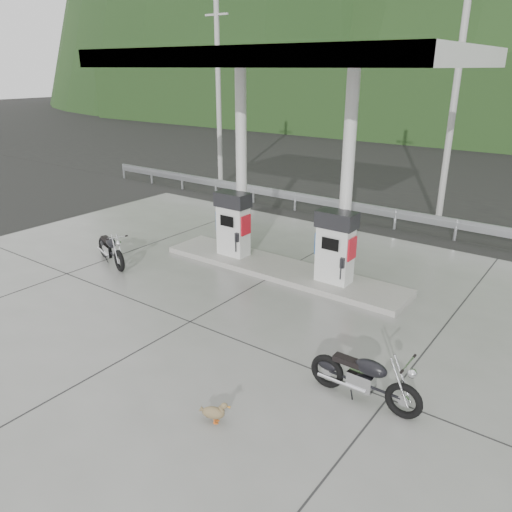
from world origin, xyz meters
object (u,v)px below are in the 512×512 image
Objects in this scene: gas_pump_left at (233,224)px; motorcycle_right at (364,378)px; gas_pump_right at (335,247)px; motorcycle_left at (111,249)px; duck at (213,413)px.

motorcycle_right is at bearing -33.29° from gas_pump_left.
gas_pump_right is at bearing 0.00° from gas_pump_left.
motorcycle_left is at bearing -158.19° from gas_pump_right.
motorcycle_right is 2.49m from duck.
duck is (0.94, -5.65, -0.89)m from gas_pump_right.
duck is at bearing -131.17° from motorcycle_right.
gas_pump_left is 3.47m from motorcycle_left.
motorcycle_left is 3.99× the size of duck.
gas_pump_left reaches higher than duck.
duck is (6.68, -3.36, -0.26)m from motorcycle_left.
motorcycle_left is 0.98× the size of motorcycle_right.
motorcycle_left is (-5.73, -2.29, -0.63)m from gas_pump_right.
motorcycle_right is 4.09× the size of duck.
gas_pump_left is 4.02× the size of duck.
motorcycle_left is (-2.53, -2.29, -0.63)m from gas_pump_left.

